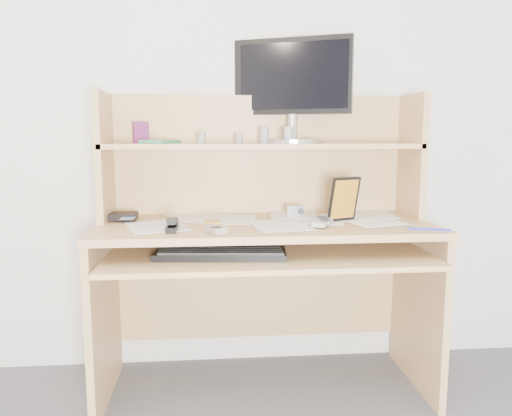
{
  "coord_description": "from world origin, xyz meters",
  "views": [
    {
      "loc": [
        -0.23,
        -0.59,
        1.11
      ],
      "look_at": [
        -0.05,
        1.43,
        0.82
      ],
      "focal_mm": 35.0,
      "sensor_mm": 36.0,
      "label": 1
    }
  ],
  "objects": [
    {
      "name": "back_wall",
      "position": [
        0.0,
        1.8,
        1.25
      ],
      "size": [
        3.6,
        0.04,
        2.5
      ],
      "primitive_type": "cube",
      "color": "silver",
      "rests_on": "floor"
    },
    {
      "name": "desk",
      "position": [
        0.0,
        1.56,
        0.69
      ],
      "size": [
        1.4,
        0.7,
        1.3
      ],
      "color": "tan",
      "rests_on": "floor"
    },
    {
      "name": "paper_clutter",
      "position": [
        0.0,
        1.48,
        0.75
      ],
      "size": [
        1.32,
        0.54,
        0.01
      ],
      "primitive_type": "cube",
      "color": "white",
      "rests_on": "desk"
    },
    {
      "name": "keyboard",
      "position": [
        -0.19,
        1.3,
        0.67
      ],
      "size": [
        0.52,
        0.23,
        0.03
      ],
      "rotation": [
        0.0,
        0.0,
        -0.1
      ],
      "color": "black",
      "rests_on": "desk"
    },
    {
      "name": "tv_remote",
      "position": [
        0.23,
        1.4,
        0.77
      ],
      "size": [
        0.13,
        0.19,
        0.02
      ],
      "primitive_type": "cube",
      "rotation": [
        0.0,
        0.0,
        -0.46
      ],
      "color": "#A5A5A0",
      "rests_on": "paper_clutter"
    },
    {
      "name": "flip_phone",
      "position": [
        -0.21,
        1.26,
        0.77
      ],
      "size": [
        0.08,
        0.11,
        0.02
      ],
      "primitive_type": "cube",
      "rotation": [
        0.0,
        0.0,
        0.45
      ],
      "color": "#B6B6B8",
      "rests_on": "paper_clutter"
    },
    {
      "name": "stapler",
      "position": [
        -0.38,
        1.34,
        0.78
      ],
      "size": [
        0.04,
        0.14,
        0.04
      ],
      "primitive_type": "cube",
      "rotation": [
        0.0,
        0.0,
        -0.02
      ],
      "color": "black",
      "rests_on": "paper_clutter"
    },
    {
      "name": "wallet",
      "position": [
        -0.61,
        1.58,
        0.77
      ],
      "size": [
        0.11,
        0.09,
        0.03
      ],
      "primitive_type": "cube",
      "rotation": [
        0.0,
        0.0,
        -0.03
      ],
      "color": "black",
      "rests_on": "paper_clutter"
    },
    {
      "name": "sticky_note_pad",
      "position": [
        -0.22,
        1.49,
        0.75
      ],
      "size": [
        0.07,
        0.07,
        0.01
      ],
      "primitive_type": "cube",
      "rotation": [
        0.0,
        0.0,
        0.06
      ],
      "color": "yellow",
      "rests_on": "desk"
    },
    {
      "name": "digital_camera",
      "position": [
        0.15,
        1.59,
        0.78
      ],
      "size": [
        0.08,
        0.04,
        0.05
      ],
      "primitive_type": "cube",
      "rotation": [
        0.0,
        0.0,
        0.1
      ],
      "color": "#A5A4A7",
      "rests_on": "paper_clutter"
    },
    {
      "name": "game_case",
      "position": [
        0.33,
        1.46,
        0.85
      ],
      "size": [
        0.13,
        0.06,
        0.19
      ],
      "primitive_type": "cube",
      "rotation": [
        0.0,
        0.0,
        0.39
      ],
      "color": "black",
      "rests_on": "paper_clutter"
    },
    {
      "name": "blue_pen",
      "position": [
        0.6,
        1.22,
        0.76
      ],
      "size": [
        0.16,
        0.06,
        0.01
      ],
      "primitive_type": "cylinder",
      "rotation": [
        1.57,
        0.0,
        1.26
      ],
      "color": "#1923BC",
      "rests_on": "paper_clutter"
    },
    {
      "name": "card_box",
      "position": [
        -0.54,
        1.68,
        1.13
      ],
      "size": [
        0.07,
        0.05,
        0.09
      ],
      "primitive_type": "cube",
      "rotation": [
        0.0,
        0.0,
        0.52
      ],
      "color": "#AA1620",
      "rests_on": "desk"
    },
    {
      "name": "shelf_book",
      "position": [
        -0.45,
        1.61,
        1.09
      ],
      "size": [
        0.17,
        0.19,
        0.02
      ],
      "primitive_type": "cube",
      "rotation": [
        0.0,
        0.0,
        -0.43
      ],
      "color": "#36895B",
      "rests_on": "desk"
    },
    {
      "name": "chip_stack_a",
      "position": [
        -0.27,
        1.62,
        1.11
      ],
      "size": [
        0.05,
        0.05,
        0.05
      ],
      "primitive_type": "cylinder",
      "rotation": [
        0.0,
        0.0,
        0.43
      ],
      "color": "black",
      "rests_on": "desk"
    },
    {
      "name": "chip_stack_b",
      "position": [
        0.11,
        1.59,
        1.12
      ],
      "size": [
        0.05,
        0.05,
        0.07
      ],
      "primitive_type": "cylinder",
      "rotation": [
        0.0,
        0.0,
        0.22
      ],
      "color": "silver",
      "rests_on": "desk"
    },
    {
      "name": "chip_stack_c",
      "position": [
        -0.1,
        1.67,
        1.1
      ],
      "size": [
        0.04,
        0.04,
        0.05
      ],
      "primitive_type": "cylinder",
      "rotation": [
        0.0,
        0.0,
        0.04
      ],
      "color": "black",
      "rests_on": "desk"
    },
    {
      "name": "chip_stack_d",
      "position": [
        0.01,
        1.64,
        1.12
      ],
      "size": [
        0.05,
        0.05,
        0.07
      ],
      "primitive_type": "cylinder",
      "rotation": [
        0.0,
        0.0,
        0.18
      ],
      "color": "white",
      "rests_on": "desk"
    },
    {
      "name": "monitor",
      "position": [
        0.14,
        1.7,
        1.33
      ],
      "size": [
        0.51,
        0.29,
        0.47
      ],
      "rotation": [
        0.0,
        0.0,
        -0.4
      ],
      "color": "#A2A2A7",
      "rests_on": "desk"
    }
  ]
}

